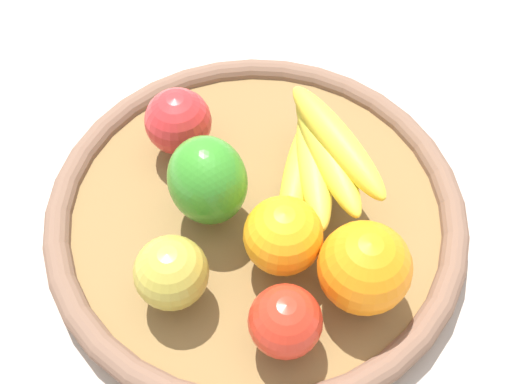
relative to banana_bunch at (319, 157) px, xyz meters
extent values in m
plane|color=#BDAD9E|center=(0.06, -0.04, -0.08)|extent=(2.40, 2.40, 0.00)
cylinder|color=olive|center=(0.06, -0.04, -0.06)|extent=(0.41, 0.41, 0.03)
torus|color=brown|center=(0.06, -0.04, -0.05)|extent=(0.43, 0.43, 0.03)
ellipsoid|color=yellow|center=(0.01, -0.01, -0.02)|extent=(0.16, 0.08, 0.03)
ellipsoid|color=yellow|center=(0.00, 0.00, -0.01)|extent=(0.15, 0.12, 0.03)
ellipsoid|color=yellow|center=(0.00, 0.01, 0.01)|extent=(0.13, 0.14, 0.03)
ellipsoid|color=yellow|center=(-0.01, 0.01, 0.02)|extent=(0.11, 0.16, 0.03)
sphere|color=red|center=(0.04, -0.15, 0.00)|extent=(0.08, 0.08, 0.07)
sphere|color=gold|center=(0.18, -0.05, 0.00)|extent=(0.08, 0.08, 0.07)
sphere|color=red|center=(0.17, 0.06, -0.01)|extent=(0.07, 0.07, 0.06)
ellipsoid|color=#358A25|center=(0.09, -0.07, 0.01)|extent=(0.10, 0.11, 0.09)
sphere|color=orange|center=(0.10, 0.02, 0.00)|extent=(0.10, 0.10, 0.07)
sphere|color=orange|center=(0.09, 0.09, 0.00)|extent=(0.12, 0.12, 0.08)
camera|label=1|loc=(0.37, 0.16, 0.51)|focal=45.90mm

